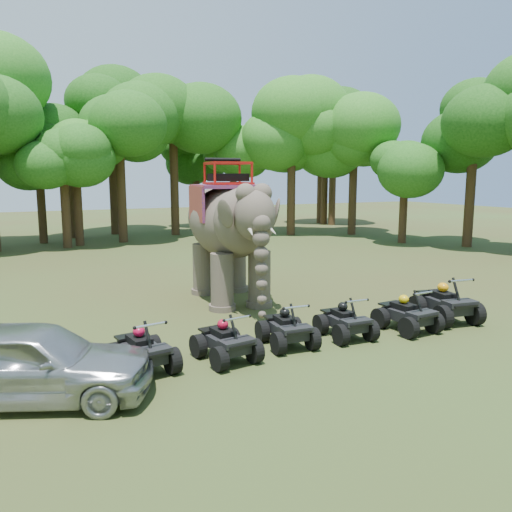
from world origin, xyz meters
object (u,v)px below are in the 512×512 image
object	(u,v)px
atv_0	(142,344)
parked_car	(31,362)
atv_2	(287,323)
atv_4	(407,309)
atv_1	(226,336)
elephant	(229,230)
atv_3	(345,316)
atv_5	(446,298)

from	to	relation	value
atv_0	parked_car	bearing A→B (deg)	-174.15
atv_2	atv_4	size ratio (longest dim) A/B	0.96
parked_car	atv_1	bearing A→B (deg)	-61.80
elephant	atv_0	distance (m)	6.80
atv_1	atv_3	world-z (taller)	atv_1
atv_2	parked_car	bearing A→B (deg)	-169.70
atv_3	atv_1	bearing A→B (deg)	-174.92
elephant	atv_0	xyz separation A→B (m)	(-4.21, -5.03, -1.80)
elephant	atv_4	xyz separation A→B (m)	(3.02, -5.34, -1.80)
parked_car	atv_0	size ratio (longest dim) A/B	2.77
atv_1	atv_5	size ratio (longest dim) A/B	0.84
atv_5	elephant	bearing A→B (deg)	141.31
atv_0	atv_1	size ratio (longest dim) A/B	1.04
atv_2	atv_5	size ratio (longest dim) A/B	0.84
atv_2	atv_5	bearing A→B (deg)	2.90
atv_1	atv_2	world-z (taller)	same
atv_3	atv_5	distance (m)	3.57
elephant	atv_4	size ratio (longest dim) A/B	3.52
atv_0	atv_3	xyz separation A→B (m)	(5.34, -0.06, -0.03)
atv_5	atv_3	bearing A→B (deg)	-171.70
elephant	atv_2	bearing A→B (deg)	-90.97
atv_1	atv_5	bearing A→B (deg)	-6.53
atv_1	atv_4	size ratio (longest dim) A/B	0.96
atv_0	atv_1	xyz separation A→B (m)	(1.89, -0.21, -0.02)
atv_1	atv_3	distance (m)	3.46
parked_car	atv_5	bearing A→B (deg)	-64.39
atv_0	atv_2	distance (m)	3.64
atv_0	atv_3	world-z (taller)	atv_0
atv_1	atv_5	xyz separation A→B (m)	(7.02, 0.12, 0.11)
elephant	atv_3	bearing A→B (deg)	-71.91
atv_2	atv_3	world-z (taller)	atv_2
atv_3	atv_4	xyz separation A→B (m)	(1.88, -0.25, 0.03)
elephant	atv_5	distance (m)	7.16
parked_car	atv_2	xyz separation A→B (m)	(5.84, 0.62, -0.19)
atv_1	atv_4	distance (m)	5.34
atv_2	elephant	bearing A→B (deg)	87.82
parked_car	atv_1	distance (m)	4.11
elephant	atv_5	xyz separation A→B (m)	(4.71, -5.11, -1.72)
parked_car	atv_1	size ratio (longest dim) A/B	2.88
atv_0	atv_4	xyz separation A→B (m)	(7.23, -0.31, 0.00)
atv_3	atv_5	size ratio (longest dim) A/B	0.83
atv_2	atv_4	distance (m)	3.60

